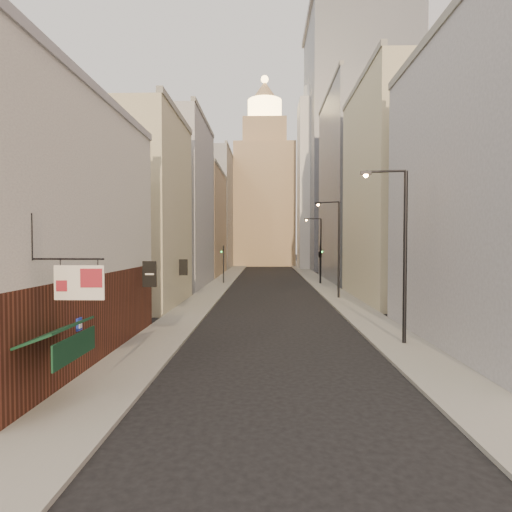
# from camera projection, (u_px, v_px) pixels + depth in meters

# --- Properties ---
(ground) EXTENTS (360.00, 360.00, 0.00)m
(ground) POSITION_uv_depth(u_px,v_px,m) (290.00, 463.00, 10.48)
(ground) COLOR black
(ground) RESTS_ON ground
(sidewalk_left) EXTENTS (3.00, 140.00, 0.15)m
(sidewalk_left) POSITION_uv_depth(u_px,v_px,m) (228.00, 277.00, 65.59)
(sidewalk_left) COLOR gray
(sidewalk_left) RESTS_ON ground
(sidewalk_right) EXTENTS (3.00, 140.00, 0.15)m
(sidewalk_right) POSITION_uv_depth(u_px,v_px,m) (313.00, 277.00, 65.28)
(sidewalk_right) COLOR gray
(sidewalk_right) RESTS_ON ground
(near_building_left) EXTENTS (8.30, 23.04, 12.30)m
(near_building_left) POSITION_uv_depth(u_px,v_px,m) (39.00, 229.00, 19.54)
(near_building_left) COLOR #5A2B1B
(near_building_left) RESTS_ON ground
(left_bldg_beige) EXTENTS (8.00, 12.00, 16.00)m
(left_bldg_beige) POSITION_uv_depth(u_px,v_px,m) (133.00, 212.00, 36.49)
(left_bldg_beige) COLOR #B7AD87
(left_bldg_beige) RESTS_ON ground
(left_bldg_grey) EXTENTS (8.00, 16.00, 20.00)m
(left_bldg_grey) POSITION_uv_depth(u_px,v_px,m) (173.00, 205.00, 52.42)
(left_bldg_grey) COLOR gray
(left_bldg_grey) RESTS_ON ground
(left_bldg_tan) EXTENTS (8.00, 18.00, 17.00)m
(left_bldg_tan) POSITION_uv_depth(u_px,v_px,m) (197.00, 224.00, 70.45)
(left_bldg_tan) COLOR #A3845F
(left_bldg_tan) RESTS_ON ground
(left_bldg_wingrid) EXTENTS (8.00, 20.00, 24.00)m
(left_bldg_wingrid) POSITION_uv_depth(u_px,v_px,m) (212.00, 211.00, 90.32)
(left_bldg_wingrid) COLOR gray
(left_bldg_wingrid) RESTS_ON ground
(right_bldg_grey) EXTENTS (8.00, 16.00, 16.00)m
(right_bldg_grey) POSITION_uv_depth(u_px,v_px,m) (511.00, 192.00, 21.92)
(right_bldg_grey) COLOR gray
(right_bldg_grey) RESTS_ON ground
(right_bldg_beige) EXTENTS (8.00, 16.00, 20.00)m
(right_bldg_beige) POSITION_uv_depth(u_px,v_px,m) (401.00, 193.00, 39.85)
(right_bldg_beige) COLOR #B7AD87
(right_bldg_beige) RESTS_ON ground
(right_bldg_wingrid) EXTENTS (8.00, 20.00, 26.00)m
(right_bldg_wingrid) POSITION_uv_depth(u_px,v_px,m) (356.00, 188.00, 59.73)
(right_bldg_wingrid) COLOR gray
(right_bldg_wingrid) RESTS_ON ground
(highrise) EXTENTS (21.00, 23.00, 51.20)m
(highrise) POSITION_uv_depth(u_px,v_px,m) (357.00, 143.00, 87.16)
(highrise) COLOR gray
(highrise) RESTS_ON ground
(clock_tower) EXTENTS (14.00, 14.00, 44.90)m
(clock_tower) POSITION_uv_depth(u_px,v_px,m) (265.00, 191.00, 101.86)
(clock_tower) COLOR #A3845F
(clock_tower) RESTS_ON ground
(white_tower) EXTENTS (8.00, 8.00, 41.50)m
(white_tower) POSITION_uv_depth(u_px,v_px,m) (318.00, 178.00, 87.58)
(white_tower) COLOR silver
(white_tower) RESTS_ON ground
(streetlamp_near) EXTENTS (2.41, 0.49, 9.19)m
(streetlamp_near) POSITION_uv_depth(u_px,v_px,m) (400.00, 246.00, 22.30)
(streetlamp_near) COLOR black
(streetlamp_near) RESTS_ON ground
(streetlamp_mid) EXTENTS (2.29, 1.17, 9.33)m
(streetlamp_mid) POSITION_uv_depth(u_px,v_px,m) (336.00, 243.00, 40.77)
(streetlamp_mid) COLOR black
(streetlamp_mid) RESTS_ON ground
(streetlamp_far) EXTENTS (2.23, 0.38, 8.50)m
(streetlamp_far) POSITION_uv_depth(u_px,v_px,m) (319.00, 247.00, 54.84)
(streetlamp_far) COLOR black
(streetlamp_far) RESTS_ON ground
(traffic_light_left) EXTENTS (0.53, 0.40, 5.00)m
(traffic_light_left) POSITION_uv_depth(u_px,v_px,m) (223.00, 258.00, 55.36)
(traffic_light_left) COLOR black
(traffic_light_left) RESTS_ON ground
(traffic_light_right) EXTENTS (0.89, 0.89, 5.00)m
(traffic_light_right) POSITION_uv_depth(u_px,v_px,m) (320.00, 254.00, 54.87)
(traffic_light_right) COLOR black
(traffic_light_right) RESTS_ON ground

